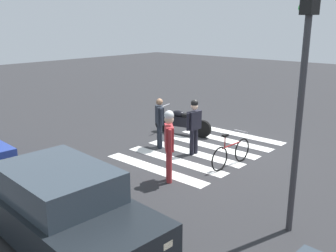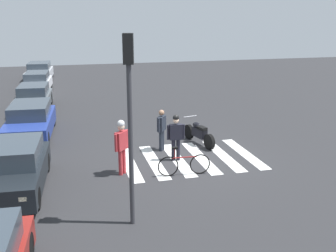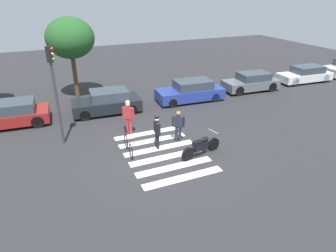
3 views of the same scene
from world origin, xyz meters
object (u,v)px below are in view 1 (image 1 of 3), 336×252
object	(u,v)px
officer_by_motorcycle	(194,123)
pedestrian_bystander	(169,140)
car_black_suv	(64,208)
traffic_light_pole	(303,69)
police_motorcycle	(183,122)
officer_on_foot	(160,120)
leaning_bicycle	(231,153)

from	to	relation	value
officer_by_motorcycle	pedestrian_bystander	xyz separation A→B (m)	(-0.80, 2.09, 0.11)
pedestrian_bystander	car_black_suv	size ratio (longest dim) A/B	0.44
car_black_suv	traffic_light_pole	bearing A→B (deg)	-133.00
officer_by_motorcycle	pedestrian_bystander	bearing A→B (deg)	111.06
police_motorcycle	pedestrian_bystander	distance (m)	4.33
officer_on_foot	officer_by_motorcycle	world-z (taller)	officer_by_motorcycle
officer_on_foot	pedestrian_bystander	bearing A→B (deg)	137.58
police_motorcycle	pedestrian_bystander	bearing A→B (deg)	124.48
leaning_bicycle	officer_by_motorcycle	bearing A→B (deg)	-4.60
police_motorcycle	traffic_light_pole	bearing A→B (deg)	146.97
leaning_bicycle	officer_on_foot	world-z (taller)	officer_on_foot
officer_on_foot	pedestrian_bystander	world-z (taller)	pedestrian_bystander
pedestrian_bystander	traffic_light_pole	bearing A→B (deg)	176.29
leaning_bicycle	traffic_light_pole	xyz separation A→B (m)	(-2.72, 2.19, 2.79)
officer_on_foot	officer_by_motorcycle	distance (m)	1.25
officer_on_foot	car_black_suv	bearing A→B (deg)	114.82
pedestrian_bystander	traffic_light_pole	size ratio (longest dim) A/B	0.39
pedestrian_bystander	officer_by_motorcycle	bearing A→B (deg)	-68.94
officer_on_foot	officer_by_motorcycle	xyz separation A→B (m)	(-1.22, -0.23, 0.07)
officer_on_foot	car_black_suv	distance (m)	5.77
officer_by_motorcycle	traffic_light_pole	xyz separation A→B (m)	(-4.14, 2.30, 2.18)
police_motorcycle	officer_by_motorcycle	distance (m)	2.23
pedestrian_bystander	police_motorcycle	bearing A→B (deg)	-55.52
police_motorcycle	officer_by_motorcycle	size ratio (longest dim) A/B	1.26
leaning_bicycle	pedestrian_bystander	world-z (taller)	pedestrian_bystander
officer_by_motorcycle	car_black_suv	bearing A→B (deg)	102.33
leaning_bicycle	pedestrian_bystander	bearing A→B (deg)	72.60
police_motorcycle	pedestrian_bystander	size ratio (longest dim) A/B	1.17
officer_on_foot	pedestrian_bystander	distance (m)	2.75
pedestrian_bystander	car_black_suv	world-z (taller)	pedestrian_bystander
officer_by_motorcycle	pedestrian_bystander	distance (m)	2.24
traffic_light_pole	police_motorcycle	bearing A→B (deg)	-33.03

